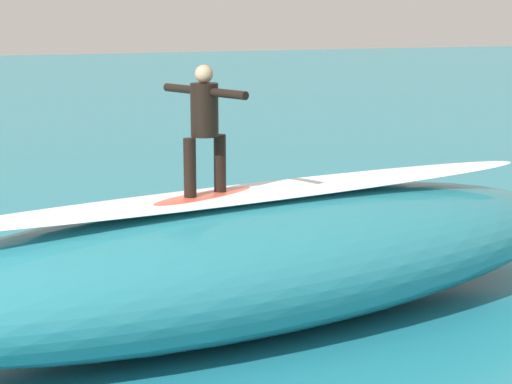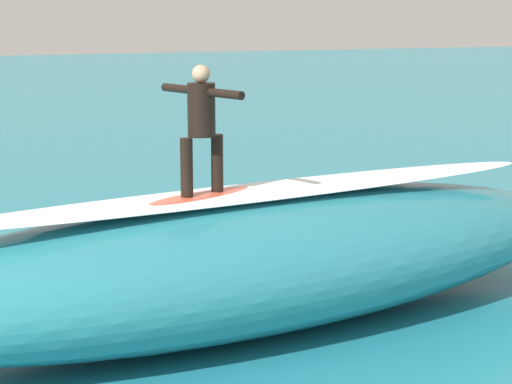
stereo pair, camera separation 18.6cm
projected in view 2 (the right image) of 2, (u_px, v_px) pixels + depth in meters
ground_plane at (196, 258)px, 13.55m from camera, size 120.00×120.00×0.00m
wave_crest at (256, 260)px, 10.60m from camera, size 10.01×4.34×1.58m
wave_foam_lip at (256, 192)px, 10.43m from camera, size 8.28×2.32×0.08m
surfboard_riding at (203, 198)px, 10.09m from camera, size 1.89×1.12×0.09m
surfer_riding at (202, 120)px, 9.91m from camera, size 0.60×1.32×1.46m
surfboard_paddling at (293, 234)px, 14.78m from camera, size 0.96×2.34×0.09m
surfer_paddling at (291, 222)px, 14.87m from camera, size 0.62×1.75×0.32m
foam_patch_near at (287, 266)px, 12.82m from camera, size 1.02×0.97×0.17m
foam_patch_mid at (366, 261)px, 13.17m from camera, size 0.73×0.72×0.12m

